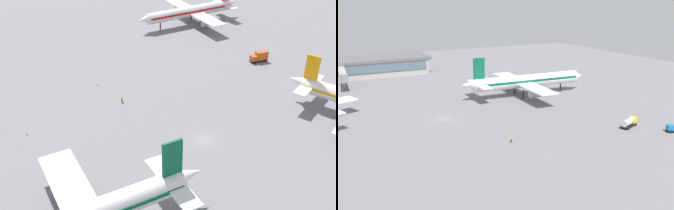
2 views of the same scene
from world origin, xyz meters
The scene contains 6 objects.
ground centered at (0.00, 0.00, 0.00)m, with size 288.00×288.00×0.00m, color slate.
airplane_distant centered at (40.52, 65.44, 4.83)m, with size 43.66×34.99×13.29m.
catering_truck centered at (39.56, 25.37, 1.70)m, with size 5.86×3.09×3.30m.
ground_crew_worker centered at (-8.63, 25.47, 0.85)m, with size 0.56×0.47×1.67m.
safety_cone_near_gate centered at (-10.57, 37.16, 0.30)m, with size 0.44×0.44×0.60m, color #EA590C.
safety_cone_mid_apron centered at (-34.33, 23.44, 0.30)m, with size 0.44×0.44×0.60m, color #EA590C.
Camera 1 is at (-47.62, -61.43, 56.25)m, focal length 44.27 mm.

